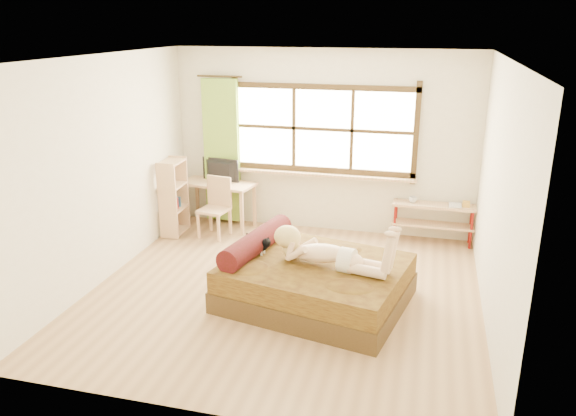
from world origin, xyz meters
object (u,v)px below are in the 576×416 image
(chair, at_px, (216,203))
(bookshelf, at_px, (174,197))
(desk, at_px, (218,188))
(kitten, at_px, (257,244))
(pipe_shelf, at_px, (434,214))
(woman, at_px, (329,241))
(bed, at_px, (312,280))

(chair, distance_m, bookshelf, 0.64)
(desk, distance_m, chair, 0.41)
(kitten, height_order, bookshelf, bookshelf)
(chair, bearing_deg, pipe_shelf, 18.27)
(woman, height_order, bookshelf, bookshelf)
(woman, distance_m, kitten, 0.90)
(woman, relative_size, kitten, 4.67)
(pipe_shelf, bearing_deg, woman, -115.88)
(bookshelf, bearing_deg, desk, 40.60)
(kitten, relative_size, bookshelf, 0.26)
(desk, height_order, pipe_shelf, desk)
(woman, xyz_separation_m, bookshelf, (-2.64, 1.65, -0.20))
(bed, relative_size, chair, 2.52)
(woman, height_order, chair, woman)
(chair, bearing_deg, desk, 116.38)
(pipe_shelf, relative_size, bookshelf, 1.02)
(chair, bearing_deg, bed, -34.01)
(desk, height_order, chair, chair)
(bed, height_order, chair, chair)
(bed, distance_m, pipe_shelf, 2.57)
(chair, distance_m, pipe_shelf, 3.17)
(woman, relative_size, pipe_shelf, 1.18)
(woman, distance_m, bookshelf, 3.12)
(bed, relative_size, desk, 1.86)
(kitten, bearing_deg, bookshelf, 151.34)
(desk, relative_size, bookshelf, 1.05)
(bed, height_order, woman, woman)
(bed, xyz_separation_m, woman, (0.20, -0.06, 0.52))
(pipe_shelf, distance_m, bookshelf, 3.81)
(woman, distance_m, desk, 3.02)
(woman, height_order, kitten, woman)
(woman, height_order, desk, woman)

